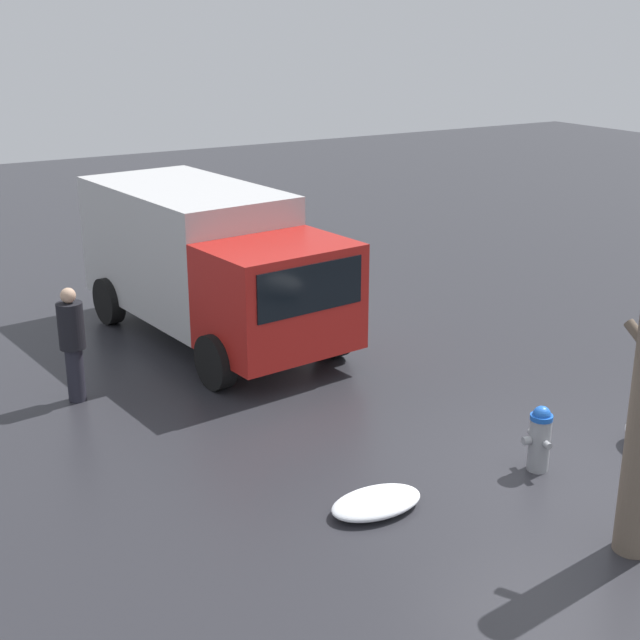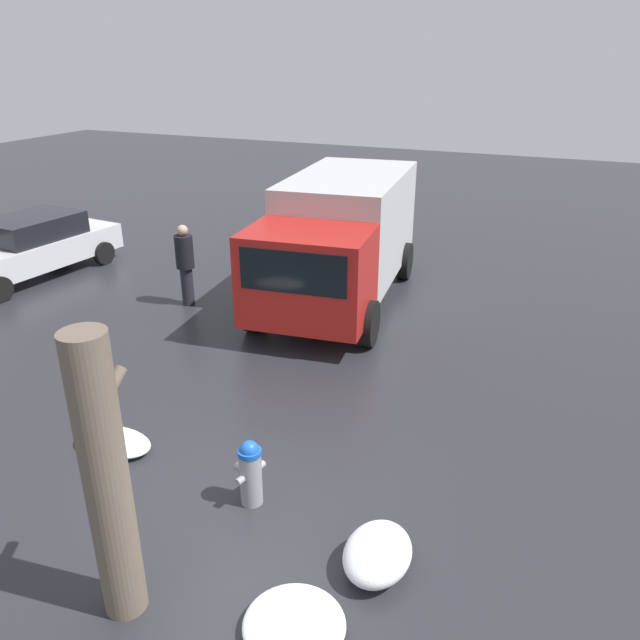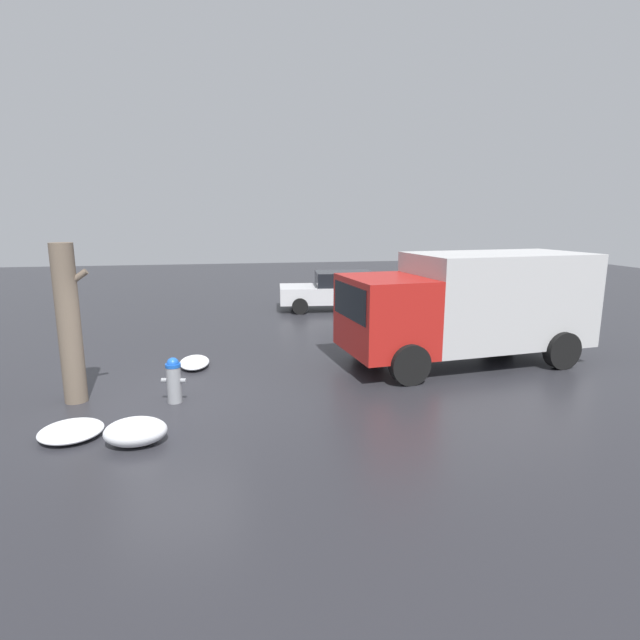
% 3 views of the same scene
% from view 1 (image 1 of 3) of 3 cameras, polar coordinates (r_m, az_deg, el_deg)
% --- Properties ---
extents(ground_plane, '(60.00, 60.00, 0.00)m').
position_cam_1_polar(ground_plane, '(12.18, 13.72, -9.27)').
color(ground_plane, '#28282D').
extents(fire_hydrant, '(0.49, 0.39, 0.90)m').
position_cam_1_polar(fire_hydrant, '(11.97, 13.88, -7.31)').
color(fire_hydrant, gray).
rests_on(fire_hydrant, ground_plane).
extents(delivery_truck, '(6.26, 3.15, 2.70)m').
position_cam_1_polar(delivery_truck, '(16.26, -7.23, 3.92)').
color(delivery_truck, red).
rests_on(delivery_truck, ground_plane).
extents(pedestrian, '(0.40, 0.40, 1.81)m').
position_cam_1_polar(pedestrian, '(13.98, -15.57, -1.25)').
color(pedestrian, '#23232D').
rests_on(pedestrian, ground_plane).
extents(snow_pile_by_hydrant, '(0.70, 1.20, 0.20)m').
position_cam_1_polar(snow_pile_by_hydrant, '(10.93, 3.63, -11.58)').
color(snow_pile_by_hydrant, white).
rests_on(snow_pile_by_hydrant, ground_plane).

